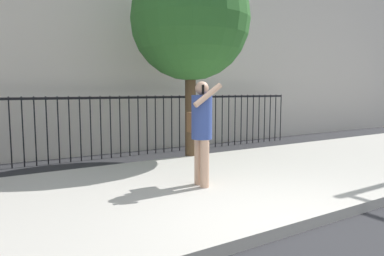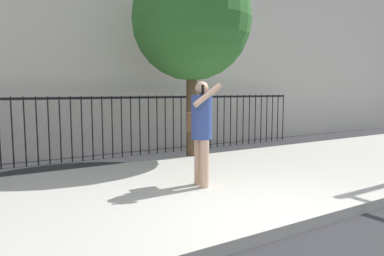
# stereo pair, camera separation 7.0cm
# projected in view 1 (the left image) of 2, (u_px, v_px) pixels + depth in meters

# --- Properties ---
(ground_plane) EXTENTS (60.00, 60.00, 0.00)m
(ground_plane) POSITION_uv_depth(u_px,v_px,m) (290.00, 236.00, 4.17)
(ground_plane) COLOR #28282B
(sidewalk) EXTENTS (28.00, 4.40, 0.15)m
(sidewalk) POSITION_uv_depth(u_px,v_px,m) (192.00, 187.00, 6.01)
(sidewalk) COLOR #B2ADA3
(sidewalk) RESTS_ON ground
(iron_fence) EXTENTS (12.03, 0.04, 1.60)m
(iron_fence) POSITION_uv_depth(u_px,v_px,m) (115.00, 118.00, 9.02)
(iron_fence) COLOR black
(iron_fence) RESTS_ON ground
(pedestrian_on_phone) EXTENTS (0.51, 0.67, 1.73)m
(pedestrian_on_phone) POSITION_uv_depth(u_px,v_px,m) (201.00, 126.00, 5.76)
(pedestrian_on_phone) COLOR tan
(pedestrian_on_phone) RESTS_ON sidewalk
(street_tree_near) EXTENTS (2.82, 2.82, 4.79)m
(street_tree_near) POSITION_uv_depth(u_px,v_px,m) (190.00, 21.00, 8.25)
(street_tree_near) COLOR #4C3823
(street_tree_near) RESTS_ON ground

